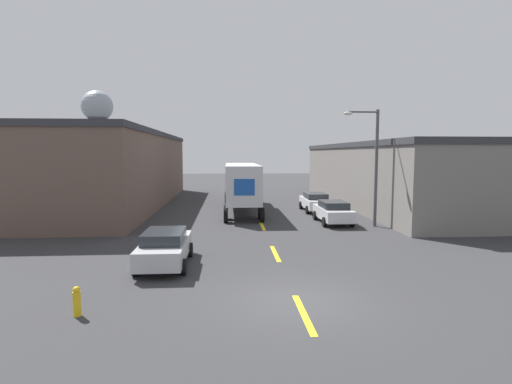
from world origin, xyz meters
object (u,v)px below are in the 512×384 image
at_px(parked_car_left_near, 165,247).
at_px(fire_hydrant, 77,301).
at_px(parked_car_right_mid, 333,211).
at_px(semi_truck, 241,183).
at_px(parked_car_right_far, 315,202).
at_px(street_lamp, 372,159).
at_px(water_tower, 97,107).

xyz_separation_m(parked_car_left_near, fire_hydrant, (-1.69, -5.00, -0.35)).
bearing_deg(parked_car_right_mid, semi_truck, 133.18).
bearing_deg(fire_hydrant, parked_car_right_far, 60.62).
height_order(street_lamp, fire_hydrant, street_lamp).
height_order(parked_car_left_near, street_lamp, street_lamp).
distance_m(semi_truck, water_tower, 46.68).
xyz_separation_m(parked_car_left_near, street_lamp, (11.58, 8.10, 3.47)).
distance_m(parked_car_right_mid, water_tower, 55.22).
xyz_separation_m(semi_truck, fire_hydrant, (-5.32, -20.68, -1.84)).
bearing_deg(street_lamp, semi_truck, 136.35).
bearing_deg(water_tower, semi_truck, -59.15).
height_order(parked_car_left_near, parked_car_right_far, same).
relative_size(parked_car_left_near, fire_hydrant, 5.10).
xyz_separation_m(parked_car_right_mid, fire_hydrant, (-11.19, -14.43, -0.35)).
relative_size(parked_car_right_mid, street_lamp, 0.60).
xyz_separation_m(parked_car_left_near, water_tower, (-19.72, 54.78, 11.71)).
distance_m(water_tower, fire_hydrant, 63.60).
bearing_deg(semi_truck, street_lamp, -43.70).
distance_m(water_tower, street_lamp, 56.80).
bearing_deg(fire_hydrant, street_lamp, 44.65).
height_order(parked_car_right_far, water_tower, water_tower).
bearing_deg(street_lamp, parked_car_right_far, 107.00).
xyz_separation_m(semi_truck, parked_car_right_mid, (5.87, -6.26, -1.49)).
relative_size(parked_car_right_mid, parked_car_left_near, 1.00).
height_order(parked_car_left_near, fire_hydrant, parked_car_left_near).
xyz_separation_m(parked_car_right_far, water_tower, (-29.23, 39.90, 11.71)).
bearing_deg(parked_car_right_mid, parked_car_left_near, -135.26).
bearing_deg(parked_car_right_mid, water_tower, 122.80).
bearing_deg(semi_truck, parked_car_left_near, -103.11).
relative_size(parked_car_right_mid, water_tower, 0.29).
distance_m(semi_truck, street_lamp, 11.15).
bearing_deg(parked_car_right_far, semi_truck, 172.24).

